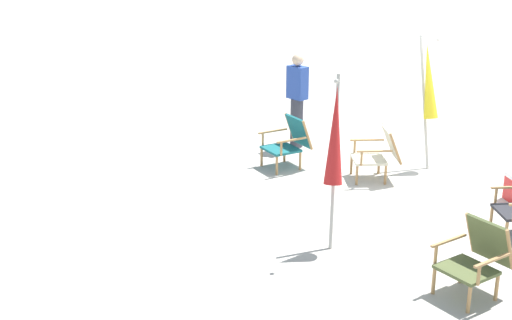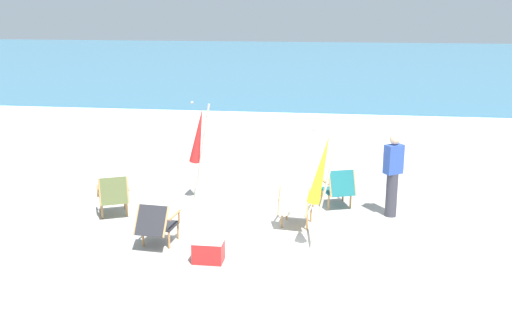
{
  "view_description": "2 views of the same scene",
  "coord_description": "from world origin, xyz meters",
  "views": [
    {
      "loc": [
        -9.21,
        4.0,
        3.8
      ],
      "look_at": [
        -0.51,
        2.56,
        0.78
      ],
      "focal_mm": 50.0,
      "sensor_mm": 36.0,
      "label": 1
    },
    {
      "loc": [
        1.27,
        -9.85,
        4.03
      ],
      "look_at": [
        -0.38,
        2.05,
        0.85
      ],
      "focal_mm": 42.0,
      "sensor_mm": 36.0,
      "label": 2
    }
  ],
  "objects": [
    {
      "name": "ground_plane",
      "position": [
        0.0,
        0.0,
        0.0
      ],
      "size": [
        80.0,
        80.0,
        0.0
      ],
      "primitive_type": "plane",
      "color": "#B2AAA0"
    },
    {
      "name": "beach_chair_front_right",
      "position": [
        0.56,
        0.49,
        0.43
      ],
      "size": [
        0.65,
        0.76,
        0.81
      ],
      "color": "beige",
      "rests_on": "ground"
    },
    {
      "name": "beach_chair_back_left",
      "position": [
        -2.96,
        0.61,
        0.43
      ],
      "size": [
        0.81,
        0.86,
        0.82
      ],
      "color": "#515B33",
      "rests_on": "ground"
    },
    {
      "name": "beach_chair_front_left",
      "position": [
        1.34,
        1.72,
        0.43
      ],
      "size": [
        0.78,
        0.84,
        0.81
      ],
      "color": "#196066",
      "rests_on": "ground"
    },
    {
      "name": "umbrella_furled_yellow",
      "position": [
        1.04,
        -0.42,
        1.36
      ],
      "size": [
        0.56,
        0.32,
        2.09
      ],
      "color": "#B7B2A8",
      "rests_on": "ground"
    },
    {
      "name": "umbrella_furled_red",
      "position": [
        -1.53,
        1.79,
        1.37
      ],
      "size": [
        0.53,
        0.35,
        2.09
      ],
      "color": "#B7B2A8",
      "rests_on": "ground"
    },
    {
      "name": "person_near_chairs",
      "position": [
        2.35,
        1.37,
        0.84
      ],
      "size": [
        0.39,
        0.36,
        1.63
      ],
      "color": "#383842",
      "rests_on": "ground"
    }
  ]
}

